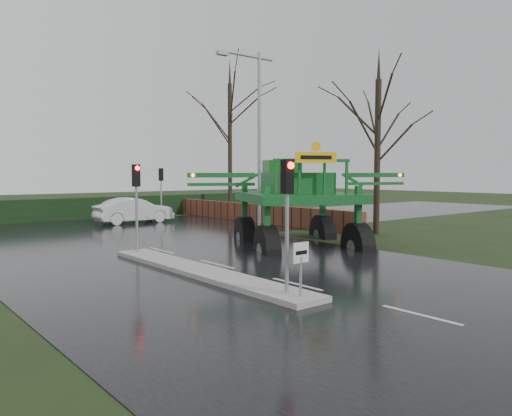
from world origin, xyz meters
TOP-DOWN VIEW (x-y plane):
  - ground at (0.00, 0.00)m, footprint 140.00×140.00m
  - road_main at (0.00, 10.00)m, footprint 14.00×80.00m
  - road_cross at (0.00, 16.00)m, footprint 80.00×12.00m
  - median_island at (-1.30, 3.00)m, footprint 1.20×10.00m
  - hedge_row at (0.00, 24.00)m, footprint 44.00×0.90m
  - brick_wall at (10.50, 16.00)m, footprint 0.40×20.00m
  - keep_left_sign at (-1.30, -1.50)m, footprint 0.50×0.07m
  - traffic_signal_near at (-1.30, -1.01)m, footprint 0.26×0.33m
  - traffic_signal_mid at (-1.30, 7.49)m, footprint 0.26×0.33m
  - traffic_signal_far at (6.50, 20.01)m, footprint 0.26×0.33m
  - street_light_right at (8.19, 12.00)m, footprint 3.85×0.30m
  - tree_right_near at (11.50, 6.00)m, footprint 5.60×5.60m
  - tree_right_far at (13.00, 21.00)m, footprint 7.00×7.00m
  - crop_sprayer at (3.24, 5.24)m, footprint 9.14×7.57m
  - white_sedan at (4.15, 19.27)m, footprint 4.91×1.80m

SIDE VIEW (x-z plane):
  - ground at x=0.00m, z-range 0.00..0.00m
  - white_sedan at x=4.15m, z-range -0.80..0.80m
  - road_main at x=0.00m, z-range -0.01..0.01m
  - road_cross at x=0.00m, z-range 0.00..0.02m
  - median_island at x=-1.30m, z-range 0.01..0.17m
  - brick_wall at x=10.50m, z-range 0.00..1.20m
  - hedge_row at x=0.00m, z-range 0.00..1.50m
  - keep_left_sign at x=-1.30m, z-range 0.38..1.73m
  - traffic_signal_near at x=-1.30m, z-range 0.83..4.35m
  - traffic_signal_mid at x=-1.30m, z-range 0.83..4.35m
  - traffic_signal_far at x=6.50m, z-range 0.83..4.35m
  - crop_sprayer at x=3.24m, z-range -0.15..5.43m
  - tree_right_near at x=11.50m, z-range 0.38..10.02m
  - street_light_right at x=8.19m, z-range 0.99..10.99m
  - tree_right_far at x=13.00m, z-range 0.47..12.52m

